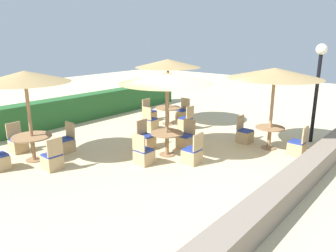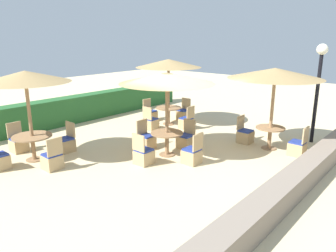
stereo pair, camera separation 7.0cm
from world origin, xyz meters
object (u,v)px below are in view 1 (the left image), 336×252
(parasol_back_left, at_px, (25,77))
(parasol_front_right, at_px, (275,73))
(patio_chair_center_south, at_px, (192,155))
(patio_chair_back_left_south, at_px, (52,160))
(patio_chair_center_east, at_px, (186,140))
(patio_chair_back_right_west, at_px, (150,123))
(patio_chair_back_right_north, at_px, (149,115))
(patio_chair_center_north, at_px, (146,140))
(parasol_center, at_px, (167,78))
(patio_chair_front_right_north, at_px, (245,135))
(patio_chair_front_right_south, at_px, (297,147))
(patio_chair_back_right_east, at_px, (183,114))
(round_table_front_right, at_px, (270,133))
(lamp_post, at_px, (319,74))
(patio_chair_back_right_south, at_px, (186,122))
(round_table_back_right, at_px, (168,111))
(round_table_center, at_px, (167,138))
(patio_chair_center_west, at_px, (144,155))
(patio_chair_back_left_north, at_px, (18,144))
(parasol_back_right, at_px, (168,64))
(patio_chair_back_left_east, at_px, (66,144))
(round_table_back_left, at_px, (32,141))

(parasol_back_left, bearing_deg, parasol_front_right, -41.36)
(patio_chair_center_south, bearing_deg, patio_chair_back_left_south, 136.77)
(patio_chair_center_east, bearing_deg, patio_chair_back_right_west, -19.51)
(patio_chair_back_right_north, height_order, patio_chair_center_north, same)
(parasol_center, bearing_deg, patio_chair_front_right_north, -24.77)
(patio_chair_front_right_south, height_order, parasol_back_left, parasol_back_left)
(patio_chair_back_right_east, height_order, patio_chair_front_right_south, same)
(patio_chair_back_right_east, height_order, patio_chair_back_left_south, same)
(patio_chair_back_right_north, distance_m, parasol_back_left, 6.09)
(patio_chair_center_south, height_order, round_table_front_right, patio_chair_center_south)
(patio_chair_center_east, xyz_separation_m, parasol_back_left, (-3.80, 2.74, 2.20))
(patio_chair_back_right_east, bearing_deg, round_table_front_right, 165.08)
(lamp_post, xyz_separation_m, round_table_front_right, (-1.62, 0.82, -1.81))
(parasol_center, bearing_deg, patio_chair_back_left_south, 150.02)
(patio_chair_back_right_south, distance_m, patio_chair_back_right_north, 2.00)
(round_table_back_right, height_order, round_table_front_right, round_table_front_right)
(round_table_center, height_order, round_table_front_right, round_table_center)
(round_table_back_right, distance_m, patio_chair_back_left_south, 5.74)
(round_table_back_right, xyz_separation_m, patio_chair_center_north, (-2.75, -1.40, -0.30))
(patio_chair_center_north, relative_size, patio_chair_front_right_north, 1.00)
(patio_chair_back_right_west, height_order, patio_chair_back_left_south, same)
(patio_chair_center_east, distance_m, patio_chair_center_west, 1.91)
(patio_chair_front_right_south, bearing_deg, round_table_center, 130.13)
(patio_chair_back_right_west, distance_m, patio_chair_back_right_south, 1.41)
(lamp_post, bearing_deg, round_table_back_right, 105.19)
(patio_chair_center_east, xyz_separation_m, patio_chair_center_north, (-0.86, 0.96, 0.00))
(parasol_back_left, relative_size, patio_chair_back_left_north, 2.83)
(parasol_center, height_order, patio_chair_center_west, parasol_center)
(patio_chair_back_left_south, bearing_deg, patio_chair_back_right_south, -3.23)
(parasol_back_right, distance_m, patio_chair_center_north, 3.81)
(patio_chair_back_right_south, relative_size, patio_chair_back_right_east, 1.00)
(round_table_center, xyz_separation_m, patio_chair_back_left_south, (-2.89, 1.67, -0.29))
(round_table_back_right, xyz_separation_m, parasol_center, (-2.80, -2.33, 1.80))
(patio_chair_back_right_west, distance_m, patio_chair_back_left_east, 3.60)
(patio_chair_back_left_south, bearing_deg, patio_chair_front_right_south, -40.84)
(patio_chair_center_east, distance_m, parasol_front_right, 3.48)
(lamp_post, relative_size, round_table_back_left, 2.96)
(round_table_center, xyz_separation_m, patio_chair_center_west, (-0.99, 0.03, -0.29))
(parasol_center, height_order, round_table_front_right, parasol_center)
(patio_chair_center_south, height_order, patio_chair_back_left_north, same)
(round_table_back_right, height_order, patio_chair_center_west, patio_chair_center_west)
(patio_chair_back_left_south, bearing_deg, parasol_back_right, 6.68)
(patio_chair_back_right_west, relative_size, patio_chair_center_south, 1.00)
(round_table_back_right, xyz_separation_m, patio_chair_back_left_south, (-5.69, -0.67, -0.30))
(patio_chair_back_right_south, bearing_deg, patio_chair_back_right_east, 43.01)
(round_table_back_right, bearing_deg, patio_chair_front_right_north, -92.07)
(patio_chair_back_right_east, relative_size, patio_chair_back_left_east, 1.00)
(parasol_back_right, xyz_separation_m, patio_chair_front_right_north, (-0.13, -3.57, -2.23))
(patio_chair_back_left_south, bearing_deg, round_table_front_right, -34.63)
(patio_chair_center_south, xyz_separation_m, patio_chair_back_left_north, (-2.77, 4.78, 0.00))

